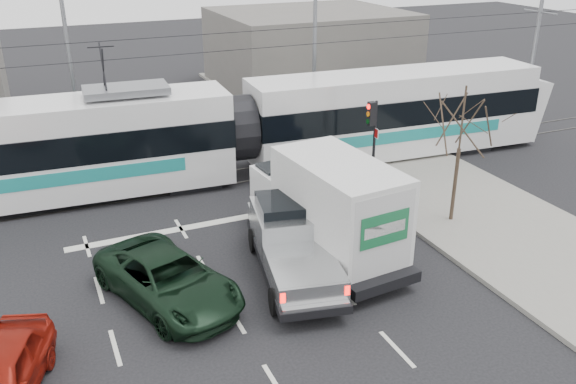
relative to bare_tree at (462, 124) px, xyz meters
name	(u,v)px	position (x,y,z in m)	size (l,w,h in m)	color
ground	(290,304)	(-7.60, -2.50, -3.79)	(120.00, 120.00, 0.00)	black
sidewalk_right	(529,243)	(1.40, -2.50, -3.72)	(6.00, 60.00, 0.15)	gray
rails	(196,183)	(-7.60, 7.50, -3.78)	(60.00, 1.60, 0.03)	#33302D
building_right	(309,49)	(4.40, 21.50, -1.29)	(12.00, 10.00, 5.00)	#645F5A
bare_tree	(462,124)	(0.00, 0.00, 0.00)	(2.40, 2.40, 5.00)	#47382B
traffic_signal	(372,126)	(-1.13, 4.00, -1.05)	(0.44, 0.44, 3.60)	black
street_lamp_near	(311,36)	(-0.29, 11.50, 1.32)	(2.38, 0.25, 9.00)	slate
street_lamp_far	(63,46)	(-11.79, 13.50, 1.32)	(2.38, 0.25, 9.00)	slate
catenary	(190,94)	(-7.60, 7.50, 0.09)	(60.00, 0.20, 7.00)	black
tram	(238,130)	(-5.60, 7.58, -1.68)	(29.21, 4.54, 5.94)	white
silver_pickup	(291,241)	(-6.82, -0.75, -2.73)	(3.15, 6.19, 2.15)	black
box_truck	(328,207)	(-5.26, -0.24, -2.09)	(2.99, 7.10, 3.46)	black
navy_pickup	(340,202)	(-4.03, 1.19, -2.71)	(3.86, 5.53, 2.20)	black
green_car	(168,279)	(-10.77, -0.90, -3.06)	(2.41, 5.24, 1.46)	black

